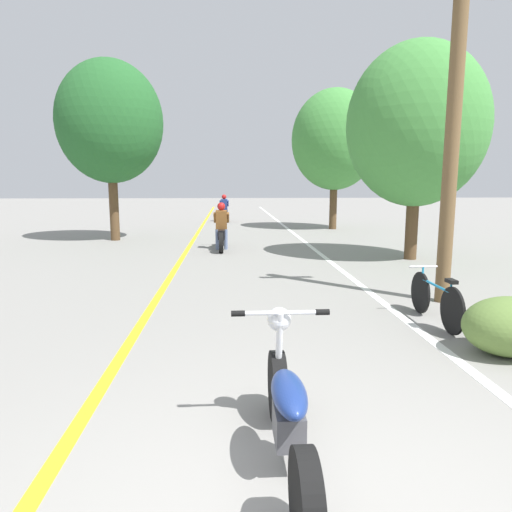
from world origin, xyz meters
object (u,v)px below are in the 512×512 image
object	(u,v)px
motorcycle_foreground	(288,413)
motorcycle_rider_far	(224,211)
roadside_tree_right_near	(417,126)
roadside_tree_right_far	(335,140)
roadside_tree_left	(110,122)
utility_pole	(453,131)
bicycle_parked	(435,299)
motorcycle_rider_lead	(221,232)

from	to	relation	value
motorcycle_foreground	motorcycle_rider_far	distance (m)	21.11
roadside_tree_right_near	roadside_tree_right_far	bearing A→B (deg)	91.79
roadside_tree_right_near	roadside_tree_left	world-z (taller)	roadside_tree_left
roadside_tree_right_far	motorcycle_rider_far	distance (m)	7.20
utility_pole	bicycle_parked	xyz separation A→B (m)	(-0.67, -1.18, -2.49)
motorcycle_foreground	bicycle_parked	world-z (taller)	motorcycle_foreground
utility_pole	motorcycle_foreground	xyz separation A→B (m)	(-3.24, -4.43, -2.44)
motorcycle_rider_lead	utility_pole	bearing A→B (deg)	-59.17
motorcycle_rider_far	motorcycle_foreground	bearing A→B (deg)	-88.22
roadside_tree_right_near	motorcycle_rider_lead	xyz separation A→B (m)	(-5.07, 2.14, -2.93)
roadside_tree_right_far	motorcycle_foreground	xyz separation A→B (m)	(-4.18, -16.92, -3.43)
utility_pole	roadside_tree_right_far	distance (m)	12.56
utility_pole	bicycle_parked	distance (m)	2.84
utility_pole	motorcycle_rider_lead	distance (m)	7.91
roadside_tree_right_far	roadside_tree_left	bearing A→B (deg)	-157.88
motorcycle_rider_far	roadside_tree_right_near	bearing A→B (deg)	-67.53
motorcycle_rider_lead	bicycle_parked	size ratio (longest dim) A/B	1.27
roadside_tree_right_near	bicycle_parked	xyz separation A→B (m)	(-1.86, -5.54, -3.12)
roadside_tree_right_near	motorcycle_foreground	distance (m)	10.31
roadside_tree_right_far	roadside_tree_left	world-z (taller)	roadside_tree_left
motorcycle_rider_far	roadside_tree_right_far	bearing A→B (deg)	-40.87
utility_pole	roadside_tree_right_near	size ratio (longest dim) A/B	0.99
motorcycle_rider_lead	motorcycle_rider_far	xyz separation A→B (m)	(-0.02, 10.17, 0.00)
motorcycle_foreground	motorcycle_rider_far	size ratio (longest dim) A/B	1.01
motorcycle_rider_lead	roadside_tree_right_near	bearing A→B (deg)	-22.84
utility_pole	bicycle_parked	world-z (taller)	utility_pole
utility_pole	roadside_tree_right_far	xyz separation A→B (m)	(0.94, 12.48, 1.00)
utility_pole	motorcycle_foreground	size ratio (longest dim) A/B	2.68
utility_pole	roadside_tree_left	bearing A→B (deg)	130.60
roadside_tree_right_near	motorcycle_rider_far	size ratio (longest dim) A/B	2.73
utility_pole	motorcycle_rider_far	distance (m)	17.27
roadside_tree_right_far	motorcycle_foreground	bearing A→B (deg)	-103.87
roadside_tree_right_near	bicycle_parked	bearing A→B (deg)	-108.56
roadside_tree_right_near	bicycle_parked	distance (m)	6.62
utility_pole	roadside_tree_right_far	world-z (taller)	roadside_tree_right_far
roadside_tree_right_far	motorcycle_foreground	world-z (taller)	roadside_tree_right_far
roadside_tree_right_near	roadside_tree_left	bearing A→B (deg)	152.56
roadside_tree_right_near	roadside_tree_right_far	distance (m)	8.13
motorcycle_foreground	motorcycle_rider_lead	world-z (taller)	motorcycle_rider_lead
utility_pole	motorcycle_foreground	bearing A→B (deg)	-126.15
roadside_tree_left	motorcycle_rider_far	size ratio (longest dim) A/B	3.03
utility_pole	motorcycle_rider_far	xyz separation A→B (m)	(-3.90, 16.67, -2.30)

